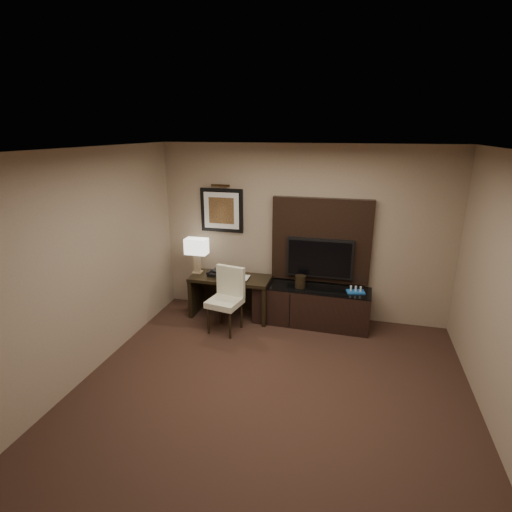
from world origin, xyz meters
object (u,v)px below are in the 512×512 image
(desk, at_px, (231,297))
(desk_phone, at_px, (215,273))
(desk_chair, at_px, (225,302))
(tv, at_px, (320,258))
(credenza, at_px, (311,306))
(ice_bucket, at_px, (300,281))
(table_lamp, at_px, (197,254))
(minibar_tray, at_px, (356,289))

(desk, xyz_separation_m, desk_phone, (-0.25, -0.01, 0.39))
(desk_chair, bearing_deg, tv, 40.09)
(credenza, bearing_deg, desk_phone, -176.49)
(ice_bucket, bearing_deg, credenza, 9.47)
(credenza, height_order, desk_phone, desk_phone)
(tv, bearing_deg, table_lamp, -174.38)
(desk, height_order, credenza, desk)
(desk, relative_size, tv, 1.26)
(desk, relative_size, ice_bucket, 6.86)
(tv, relative_size, ice_bucket, 5.45)
(table_lamp, bearing_deg, desk_phone, -10.35)
(table_lamp, distance_m, desk_phone, 0.42)
(table_lamp, relative_size, ice_bucket, 3.41)
(tv, xyz_separation_m, desk_phone, (-1.61, -0.25, -0.29))
(desk_phone, height_order, ice_bucket, ice_bucket)
(tv, relative_size, minibar_tray, 3.91)
(minibar_tray, bearing_deg, desk, -179.42)
(desk_chair, height_order, minibar_tray, desk_chair)
(desk_chair, bearing_deg, desk_phone, 133.77)
(ice_bucket, bearing_deg, minibar_tray, -0.10)
(desk_chair, bearing_deg, desk, 108.22)
(credenza, height_order, desk_chair, desk_chair)
(table_lamp, bearing_deg, minibar_tray, -0.72)
(desk_phone, distance_m, minibar_tray, 2.18)
(tv, height_order, desk_chair, tv)
(desk_chair, relative_size, minibar_tray, 3.68)
(table_lamp, bearing_deg, credenza, -0.02)
(desk_chair, height_order, desk_phone, desk_chair)
(desk_chair, height_order, ice_bucket, desk_chair)
(desk_phone, height_order, minibar_tray, desk_phone)
(desk_phone, xyz_separation_m, minibar_tray, (2.17, 0.03, -0.08))
(desk, xyz_separation_m, tv, (1.35, 0.24, 0.68))
(desk_phone, bearing_deg, minibar_tray, 5.48)
(minibar_tray, bearing_deg, tv, 158.72)
(desk, height_order, desk_phone, desk_phone)
(desk, distance_m, minibar_tray, 1.95)
(desk, height_order, ice_bucket, ice_bucket)
(desk, height_order, tv, tv)
(desk_chair, distance_m, minibar_tray, 1.93)
(desk_chair, height_order, table_lamp, table_lamp)
(credenza, relative_size, tv, 1.75)
(ice_bucket, bearing_deg, tv, 40.96)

